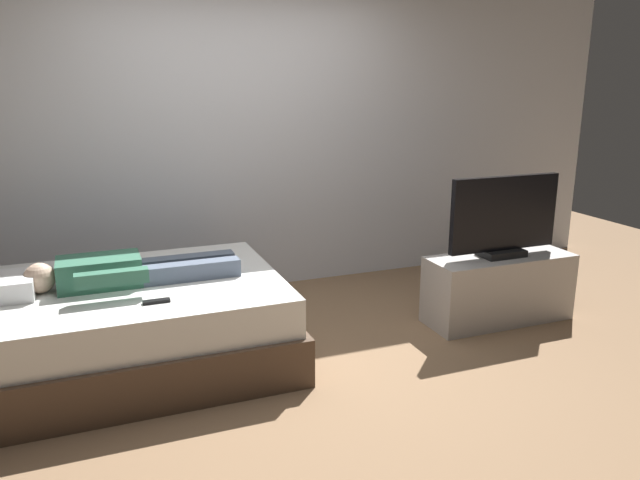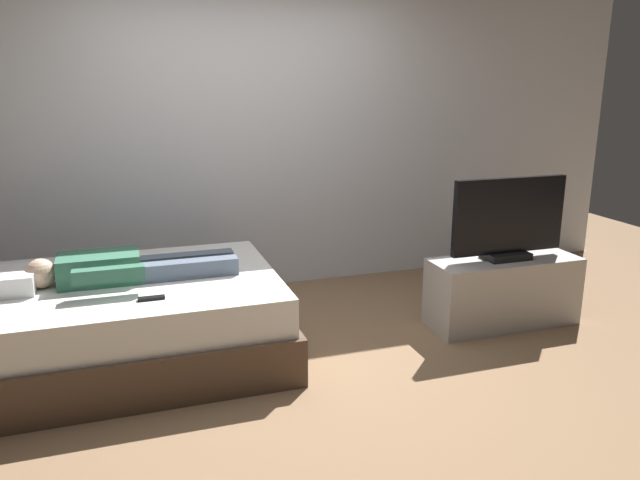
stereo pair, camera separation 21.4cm
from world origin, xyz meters
TOP-DOWN VIEW (x-y plane):
  - ground_plane at (0.00, 0.00)m, footprint 10.00×10.00m
  - back_wall at (0.40, 1.71)m, footprint 6.40×0.10m
  - bed at (-1.04, 0.50)m, footprint 2.04×1.44m
  - person at (-1.01, 0.49)m, footprint 1.26×0.46m
  - remote at (-0.86, 0.08)m, footprint 0.15×0.04m
  - tv_stand at (1.62, 0.26)m, footprint 1.10×0.40m
  - tv at (1.62, 0.26)m, footprint 0.88×0.20m

SIDE VIEW (x-z plane):
  - ground_plane at x=0.00m, z-range 0.00..0.00m
  - tv_stand at x=1.62m, z-range 0.00..0.50m
  - bed at x=-1.04m, z-range -0.01..0.53m
  - remote at x=-0.86m, z-range 0.54..0.56m
  - person at x=-1.01m, z-range 0.53..0.71m
  - tv at x=1.62m, z-range 0.49..1.08m
  - back_wall at x=0.40m, z-range 0.00..2.80m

